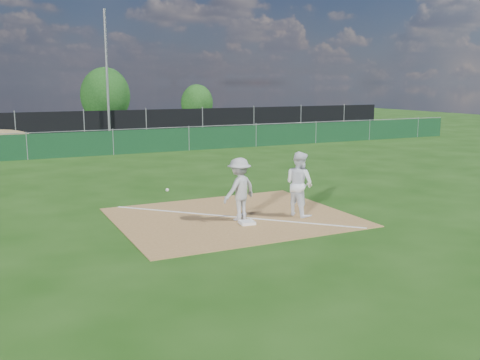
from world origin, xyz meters
The scene contains 15 objects.
ground centered at (0.00, 10.00, 0.00)m, with size 90.00×90.00×0.00m, color #19410E.
infield_dirt centered at (0.00, 1.00, 0.01)m, with size 6.00×5.00×0.02m, color olive.
foul_line centered at (0.00, 1.00, 0.03)m, with size 0.08×7.00×0.01m, color white.
green_fence centered at (0.00, 15.00, 0.60)m, with size 44.00×0.05×1.20m, color #0D3219.
dirt_mound centered at (-5.00, 18.50, 0.58)m, with size 3.38×2.60×1.17m, color olive.
black_fence centered at (0.00, 23.00, 0.90)m, with size 46.00×0.04×1.80m, color black.
parking_lot centered at (0.00, 28.00, 0.01)m, with size 46.00×9.00×0.01m, color black.
light_pole centered at (1.50, 22.70, 4.00)m, with size 0.16×0.16×8.00m, color slate.
first_base centered at (0.01, 0.18, 0.06)m, with size 0.36×0.36×0.08m, color white.
play_at_first centered at (0.03, 0.65, 0.83)m, with size 2.56×0.95×1.63m.
runner centered at (1.71, 0.43, 0.87)m, with size 0.85×0.66×1.74m, color white.
car_mid centered at (-1.75, 27.09, 0.68)m, with size 1.41×4.05×1.33m, color black.
car_right centered at (3.50, 26.61, 0.72)m, with size 1.98×4.87×1.41m, color black.
tree_mid centered at (3.69, 33.92, 2.48)m, with size 4.07×4.07×4.83m.
tree_right centered at (11.86, 33.90, 1.76)m, with size 2.88×2.88×3.41m.
Camera 1 is at (-5.85, -11.51, 3.53)m, focal length 40.00 mm.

